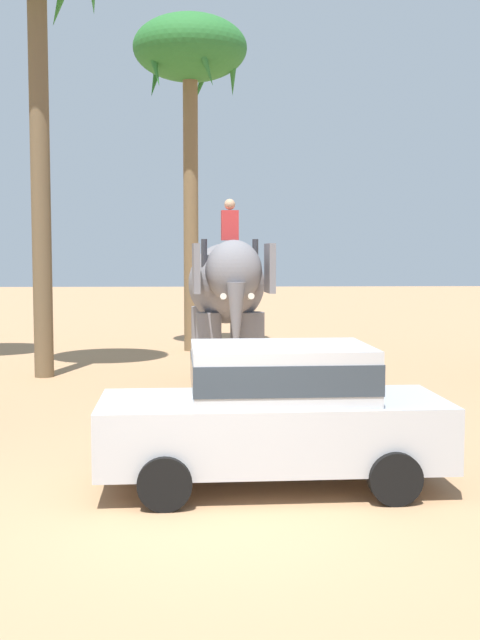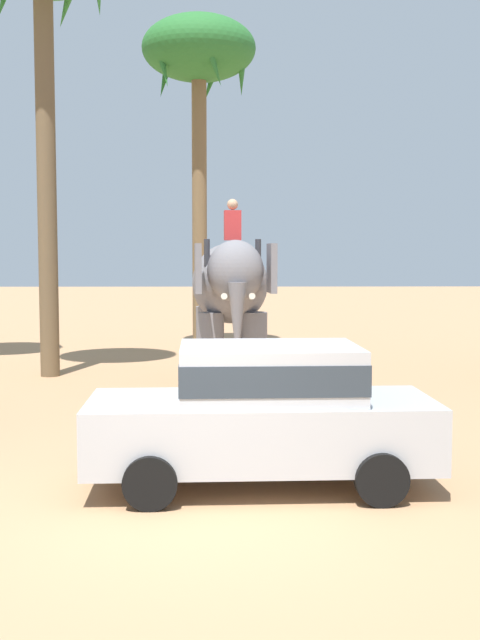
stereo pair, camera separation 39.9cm
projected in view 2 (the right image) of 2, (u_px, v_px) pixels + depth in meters
The scene contains 4 objects.
ground_plane at pixel (193, 512), 8.63m from camera, with size 120.00×120.00×0.00m, color tan.
car_sedan_foreground at pixel (264, 409), 9.55m from camera, with size 4.16×1.99×1.70m.
elephant_with_mahout at pixel (231, 291), 16.88m from camera, with size 1.80×3.92×3.88m.
palm_tree_near_hut at pixel (199, 60), 22.51m from camera, with size 3.20×3.20×9.43m.
Camera 2 is at (0.38, -8.44, 2.78)m, focal length 45.04 mm.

